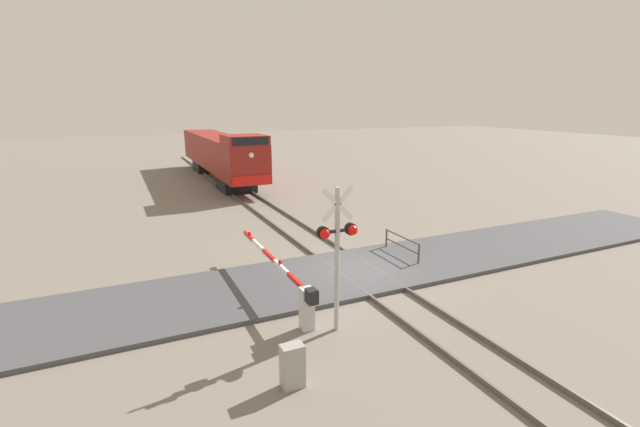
{
  "coord_description": "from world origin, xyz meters",
  "views": [
    {
      "loc": [
        -7.92,
        -13.73,
        6.34
      ],
      "look_at": [
        -0.79,
        1.57,
        2.06
      ],
      "focal_mm": 24.85,
      "sensor_mm": 36.0,
      "label": 1
    }
  ],
  "objects_px": {
    "guard_railing": "(402,244)",
    "crossing_signal": "(338,243)",
    "utility_cabinet": "(292,366)",
    "crossing_gate": "(294,288)",
    "locomotive": "(220,154)"
  },
  "relations": [
    {
      "from": "guard_railing",
      "to": "crossing_signal",
      "type": "bearing_deg",
      "value": -140.85
    },
    {
      "from": "utility_cabinet",
      "to": "guard_railing",
      "type": "distance_m",
      "value": 9.51
    },
    {
      "from": "crossing_signal",
      "to": "utility_cabinet",
      "type": "xyz_separation_m",
      "value": [
        -2.09,
        -1.89,
        -2.08
      ]
    },
    {
      "from": "utility_cabinet",
      "to": "crossing_gate",
      "type": "bearing_deg",
      "value": 67.78
    },
    {
      "from": "utility_cabinet",
      "to": "locomotive",
      "type": "bearing_deg",
      "value": 80.46
    },
    {
      "from": "locomotive",
      "to": "utility_cabinet",
      "type": "bearing_deg",
      "value": -99.54
    },
    {
      "from": "utility_cabinet",
      "to": "guard_railing",
      "type": "relative_size",
      "value": 0.44
    },
    {
      "from": "locomotive",
      "to": "crossing_gate",
      "type": "height_order",
      "value": "locomotive"
    },
    {
      "from": "crossing_signal",
      "to": "guard_railing",
      "type": "xyz_separation_m",
      "value": [
        5.19,
        4.22,
        -1.99
      ]
    },
    {
      "from": "locomotive",
      "to": "utility_cabinet",
      "type": "distance_m",
      "value": 28.66
    },
    {
      "from": "utility_cabinet",
      "to": "guard_railing",
      "type": "xyz_separation_m",
      "value": [
        7.28,
        6.11,
        0.09
      ]
    },
    {
      "from": "crossing_signal",
      "to": "crossing_gate",
      "type": "relative_size",
      "value": 0.6
    },
    {
      "from": "locomotive",
      "to": "guard_railing",
      "type": "relative_size",
      "value": 8.01
    },
    {
      "from": "locomotive",
      "to": "crossing_signal",
      "type": "height_order",
      "value": "locomotive"
    },
    {
      "from": "crossing_signal",
      "to": "guard_railing",
      "type": "relative_size",
      "value": 1.76
    }
  ]
}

